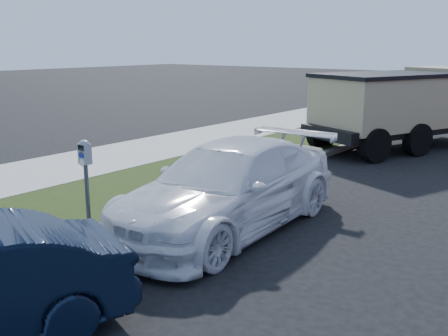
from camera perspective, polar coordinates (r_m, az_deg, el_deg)
The scene contains 5 objects.
ground at distance 8.59m, azimuth 3.24°, elevation -9.06°, with size 120.00×120.00×0.00m, color black.
streetside at distance 13.60m, azimuth -11.25°, elevation -0.56°, with size 6.12×50.00×0.15m.
parking_meter at distance 9.07m, azimuth -14.84°, elevation 0.26°, with size 0.22×0.15×1.58m.
white_wagon at distance 9.41m, azimuth 0.55°, elevation -2.07°, with size 2.16×5.32×1.54m, color white.
dump_truck at distance 17.91m, azimuth 19.39°, elevation 6.63°, with size 4.47×6.83×2.52m.
Camera 1 is at (4.54, -6.53, 3.27)m, focal length 42.00 mm.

